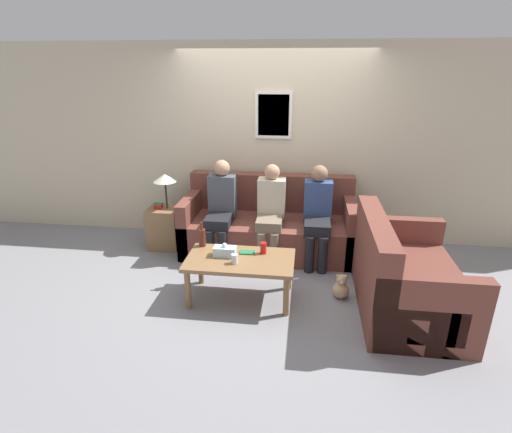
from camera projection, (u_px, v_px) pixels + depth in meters
ground_plane at (264, 269)px, 4.83m from camera, size 16.00×16.00×0.00m
wall_back at (273, 145)px, 5.33m from camera, size 9.00×0.08×2.60m
couch_main at (269, 227)px, 5.23m from camera, size 2.18×0.93×0.95m
couch_side at (403, 280)px, 3.94m from camera, size 0.93×1.46×0.95m
coffee_table at (240, 264)px, 4.09m from camera, size 1.10×0.62×0.46m
side_table_with_lamp at (165, 223)px, 5.31m from camera, size 0.40×0.40×1.01m
wine_bottle at (202, 237)px, 4.31m from camera, size 0.07×0.07×0.28m
drinking_glass at (235, 259)px, 3.96m from camera, size 0.07×0.07×0.10m
book_stack at (247, 252)px, 4.18m from camera, size 0.16×0.10×0.02m
soda_can at (263, 248)px, 4.16m from camera, size 0.07×0.07×0.12m
tissue_box at (225, 251)px, 4.11m from camera, size 0.23×0.12×0.14m
person_left at (221, 206)px, 4.99m from camera, size 0.34×0.63×1.21m
person_middle at (271, 209)px, 4.93m from camera, size 0.34×0.62×1.18m
person_right at (318, 211)px, 4.84m from camera, size 0.34×0.64×1.19m
teddy_bear at (341, 288)px, 4.20m from camera, size 0.17×0.17×0.27m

